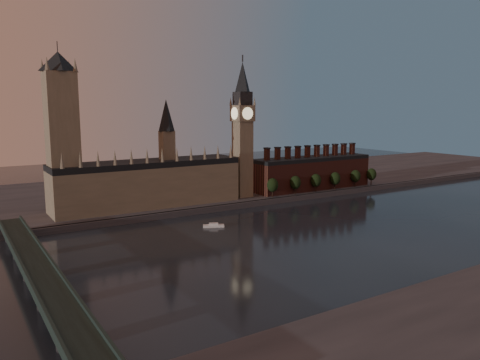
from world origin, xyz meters
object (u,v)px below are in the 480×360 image
object	(u,v)px
big_ben	(243,128)
river_boat	(214,226)
victoria_tower	(62,129)
westminster_bridge	(40,276)

from	to	relation	value
big_ben	river_boat	bearing A→B (deg)	-135.08
victoria_tower	river_boat	distance (m)	111.90
victoria_tower	big_ben	bearing A→B (deg)	-2.20
victoria_tower	big_ben	world-z (taller)	victoria_tower
victoria_tower	big_ben	xyz separation A→B (m)	(130.00, -5.00, -2.26)
victoria_tower	river_boat	bearing A→B (deg)	-40.57
westminster_bridge	river_boat	world-z (taller)	westminster_bridge
big_ben	victoria_tower	bearing A→B (deg)	177.80
river_boat	big_ben	bearing A→B (deg)	69.51
big_ben	westminster_bridge	size ratio (longest dim) A/B	0.54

